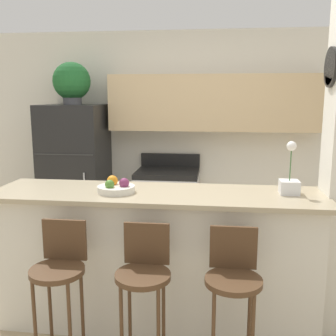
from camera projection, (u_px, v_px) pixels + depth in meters
ground_plane at (157, 321)px, 3.16m from camera, size 14.00×14.00×0.00m
wall_back at (193, 124)px, 4.78m from camera, size 5.60×0.38×2.55m
counter_bar at (157, 258)px, 3.06m from camera, size 2.51×0.67×1.07m
refrigerator at (76, 175)px, 4.73m from camera, size 0.71×0.72×1.68m
stove_range at (168, 207)px, 4.72m from camera, size 0.73×0.61×1.07m
bar_stool_left at (60, 272)px, 2.57m from camera, size 0.35×0.35×0.97m
bar_stool_mid at (144, 277)px, 2.50m from camera, size 0.35×0.35×0.97m
bar_stool_right at (233, 282)px, 2.44m from camera, size 0.35×0.35×0.97m
potted_plant_on_fridge at (72, 82)px, 4.53m from camera, size 0.43×0.43×0.48m
orchid_vase at (290, 181)px, 2.88m from camera, size 0.14×0.14×0.39m
fruit_bowl at (116, 187)px, 2.94m from camera, size 0.28×0.28×0.12m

